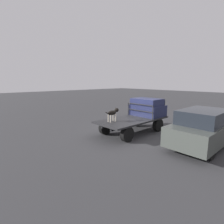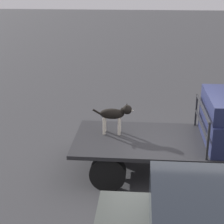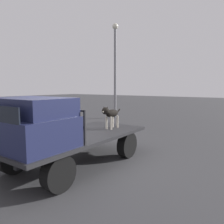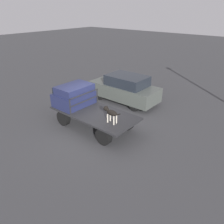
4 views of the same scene
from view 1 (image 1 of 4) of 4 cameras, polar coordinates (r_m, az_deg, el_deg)
name	(u,v)px [view 1 (image 1 of 4)]	position (r m, az deg, el deg)	size (l,w,h in m)	color
ground_plane	(132,133)	(9.65, 6.62, -6.71)	(80.00, 80.00, 0.00)	#38383A
flatbed_truck	(132,122)	(9.50, 6.69, -3.40)	(4.08, 1.88, 0.78)	black
truck_cab	(147,107)	(10.37, 11.49, 1.45)	(1.33, 1.76, 1.00)	#1E2347
truck_headboard	(140,108)	(9.82, 9.07, 1.16)	(0.04, 1.76, 0.74)	#232326
dog	(113,113)	(8.70, 0.40, -0.23)	(0.89, 0.23, 0.69)	beige
parked_sedan	(204,128)	(8.46, 27.82, -4.62)	(4.06, 1.70, 1.61)	black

